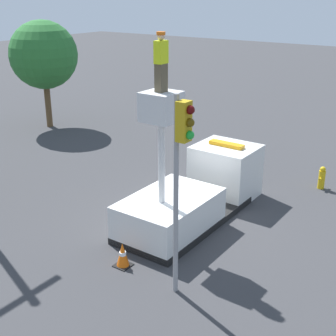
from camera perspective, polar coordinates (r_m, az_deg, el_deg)
The scene contains 7 objects.
ground_plane at distance 17.08m, azimuth 2.21°, elevation -6.54°, with size 120.00×120.00×0.00m, color #38383A.
bucket_truck at distance 17.15m, azimuth 3.39°, elevation -3.03°, with size 6.77×2.42×5.00m.
worker at distance 14.08m, azimuth -0.85°, elevation 12.77°, with size 0.40×0.26×1.75m.
traffic_light_pole at distance 11.61m, azimuth 1.57°, elevation 1.07°, with size 0.34×0.57×5.56m.
fire_hydrant at distance 20.68m, azimuth 18.24°, elevation -1.14°, with size 0.52×0.28×0.98m.
traffic_cone_rear at distance 14.42m, azimuth -5.55°, elevation -10.52°, with size 0.49×0.49×0.78m.
tree_left_bg at distance 28.99m, azimuth -14.94°, elevation 13.17°, with size 3.97×3.97×6.31m.
Camera 1 is at (-12.73, -8.23, 7.86)m, focal length 50.00 mm.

